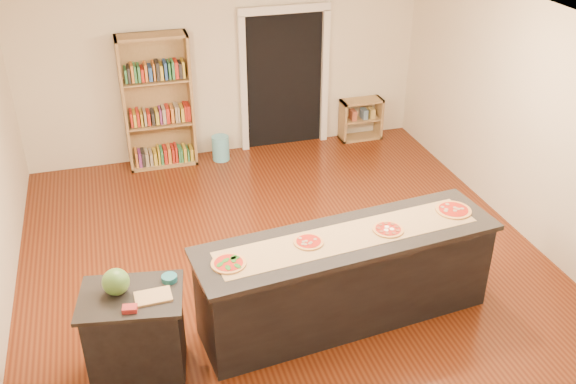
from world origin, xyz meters
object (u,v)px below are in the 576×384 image
object	(u,v)px
kitchen_island	(346,278)
waste_bin	(221,148)
low_shelf	(361,119)
bookshelf	(158,102)
side_counter	(136,334)
watermelon	(116,282)

from	to	relation	value
kitchen_island	waste_bin	distance (m)	4.02
kitchen_island	low_shelf	xyz separation A→B (m)	(1.83, 4.10, -0.17)
bookshelf	waste_bin	size ratio (longest dim) A/B	5.20
kitchen_island	waste_bin	xyz separation A→B (m)	(-0.51, 3.98, -0.31)
bookshelf	low_shelf	distance (m)	3.26
kitchen_island	waste_bin	world-z (taller)	kitchen_island
kitchen_island	side_counter	world-z (taller)	kitchen_island
side_counter	low_shelf	distance (m)	5.80
side_counter	watermelon	world-z (taller)	watermelon
kitchen_island	waste_bin	bearing A→B (deg)	91.42
kitchen_island	watermelon	bearing A→B (deg)	176.96
low_shelf	waste_bin	bearing A→B (deg)	-176.88
low_shelf	watermelon	distance (m)	5.86
bookshelf	low_shelf	xyz separation A→B (m)	(3.20, 0.03, -0.65)
low_shelf	watermelon	world-z (taller)	watermelon
kitchen_island	bookshelf	distance (m)	4.32
kitchen_island	bookshelf	world-z (taller)	bookshelf
bookshelf	low_shelf	bearing A→B (deg)	0.58
waste_bin	watermelon	bearing A→B (deg)	-112.35
waste_bin	bookshelf	bearing A→B (deg)	173.68
side_counter	low_shelf	bearing A→B (deg)	57.18
side_counter	watermelon	size ratio (longest dim) A/B	3.76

